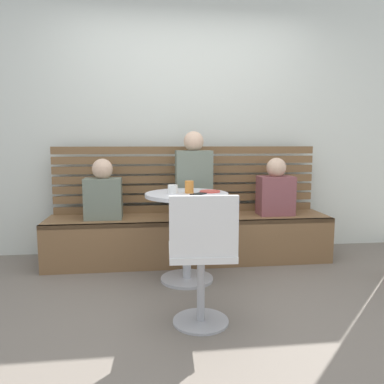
% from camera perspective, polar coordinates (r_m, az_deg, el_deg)
% --- Properties ---
extents(ground, '(8.00, 8.00, 0.00)m').
position_cam_1_polar(ground, '(2.64, 2.77, -18.32)').
color(ground, '#70665B').
extents(back_wall, '(5.20, 0.10, 2.90)m').
position_cam_1_polar(back_wall, '(4.01, -1.12, 11.84)').
color(back_wall, silver).
rests_on(back_wall, ground).
extents(booth_bench, '(2.70, 0.52, 0.44)m').
position_cam_1_polar(booth_bench, '(3.68, -0.37, -7.07)').
color(booth_bench, brown).
rests_on(booth_bench, ground).
extents(booth_backrest, '(2.65, 0.04, 0.67)m').
position_cam_1_polar(booth_backrest, '(3.82, -0.79, 1.97)').
color(booth_backrest, brown).
rests_on(booth_backrest, booth_bench).
extents(cafe_table, '(0.68, 0.68, 0.74)m').
position_cam_1_polar(cafe_table, '(3.10, -0.80, -4.23)').
color(cafe_table, '#ADADB2').
rests_on(cafe_table, ground).
extents(white_chair, '(0.42, 0.42, 0.85)m').
position_cam_1_polar(white_chair, '(2.33, 1.52, -9.60)').
color(white_chair, '#ADADB2').
rests_on(white_chair, ground).
extents(person_adult, '(0.34, 0.22, 0.81)m').
position_cam_1_polar(person_adult, '(3.58, 0.25, 2.06)').
color(person_adult, slate).
rests_on(person_adult, booth_bench).
extents(person_child_left, '(0.34, 0.22, 0.56)m').
position_cam_1_polar(person_child_left, '(3.58, -13.34, -0.12)').
color(person_child_left, slate).
rests_on(person_child_left, booth_bench).
extents(person_child_middle, '(0.34, 0.22, 0.56)m').
position_cam_1_polar(person_child_middle, '(3.77, 12.58, 0.28)').
color(person_child_middle, brown).
rests_on(person_child_middle, booth_bench).
extents(cup_ceramic_white, '(0.08, 0.08, 0.07)m').
position_cam_1_polar(cup_ceramic_white, '(3.03, -2.95, 0.43)').
color(cup_ceramic_white, white).
rests_on(cup_ceramic_white, cafe_table).
extents(cup_tumbler_orange, '(0.07, 0.07, 0.10)m').
position_cam_1_polar(cup_tumbler_orange, '(3.05, -0.42, 0.76)').
color(cup_tumbler_orange, orange).
rests_on(cup_tumbler_orange, cafe_table).
extents(plate_small, '(0.17, 0.17, 0.01)m').
position_cam_1_polar(plate_small, '(3.12, 2.73, 0.10)').
color(plate_small, '#DB4C42').
rests_on(plate_small, cafe_table).
extents(phone_on_table, '(0.15, 0.15, 0.01)m').
position_cam_1_polar(phone_on_table, '(2.98, 1.01, -0.30)').
color(phone_on_table, black).
rests_on(phone_on_table, cafe_table).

